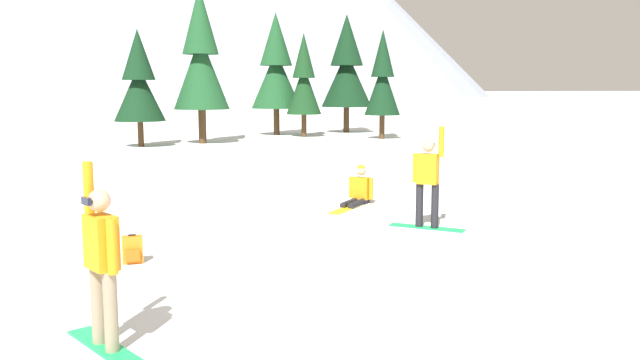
# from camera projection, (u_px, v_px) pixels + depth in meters

# --- Properties ---
(ground_plane) EXTENTS (800.00, 800.00, 0.00)m
(ground_plane) POSITION_uv_depth(u_px,v_px,m) (363.00, 297.00, 9.03)
(ground_plane) COLOR white
(snowboarder_foreground) EXTENTS (0.90, 1.45, 2.02)m
(snowboarder_foreground) POSITION_uv_depth(u_px,v_px,m) (102.00, 263.00, 7.10)
(snowboarder_foreground) COLOR #19B259
(snowboarder_foreground) RESTS_ON ground_plane
(snowboarder_midground) EXTENTS (1.32, 1.24, 2.05)m
(snowboarder_midground) POSITION_uv_depth(u_px,v_px,m) (428.00, 180.00, 13.27)
(snowboarder_midground) COLOR #19B259
(snowboarder_midground) RESTS_ON ground_plane
(snowboarder_background) EXTENTS (1.44, 1.55, 0.95)m
(snowboarder_background) POSITION_uv_depth(u_px,v_px,m) (358.00, 191.00, 16.11)
(snowboarder_background) COLOR black
(snowboarder_background) RESTS_ON ground_plane
(backpack_orange) EXTENTS (0.32, 0.27, 0.47)m
(backpack_orange) POSITION_uv_depth(u_px,v_px,m) (133.00, 250.00, 10.73)
(backpack_orange) COLOR orange
(backpack_orange) RESTS_ON ground_plane
(pine_tree_short) EXTENTS (1.99, 1.99, 5.86)m
(pine_tree_short) POSITION_uv_depth(u_px,v_px,m) (304.00, 81.00, 37.63)
(pine_tree_short) COLOR #472D19
(pine_tree_short) RESTS_ON ground_plane
(pine_tree_twin) EXTENTS (2.40, 2.40, 5.53)m
(pine_tree_twin) POSITION_uv_depth(u_px,v_px,m) (139.00, 83.00, 31.40)
(pine_tree_twin) COLOR #472D19
(pine_tree_twin) RESTS_ON ground_plane
(pine_tree_young) EXTENTS (2.78, 2.78, 7.79)m
(pine_tree_young) POSITION_uv_depth(u_px,v_px,m) (201.00, 58.00, 33.08)
(pine_tree_young) COLOR #472D19
(pine_tree_young) RESTS_ON ground_plane
(pine_tree_leaning) EXTENTS (2.93, 2.93, 7.15)m
(pine_tree_leaning) POSITION_uv_depth(u_px,v_px,m) (276.00, 69.00, 39.07)
(pine_tree_leaning) COLOR #472D19
(pine_tree_leaning) RESTS_ON ground_plane
(pine_tree_slender) EXTENTS (3.14, 3.14, 7.27)m
(pine_tree_slender) POSITION_uv_depth(u_px,v_px,m) (347.00, 68.00, 41.24)
(pine_tree_slender) COLOR #472D19
(pine_tree_slender) RESTS_ON ground_plane
(pine_tree_tall) EXTENTS (1.96, 1.96, 5.92)m
(pine_tree_tall) POSITION_uv_depth(u_px,v_px,m) (383.00, 80.00, 36.23)
(pine_tree_tall) COLOR #472D19
(pine_tree_tall) RESTS_ON ground_plane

